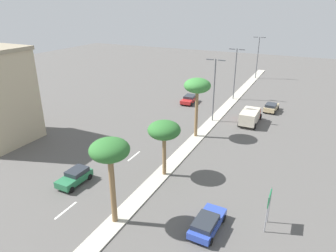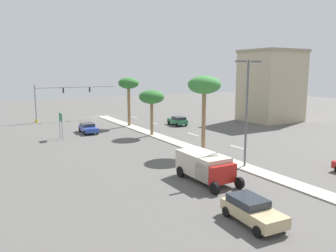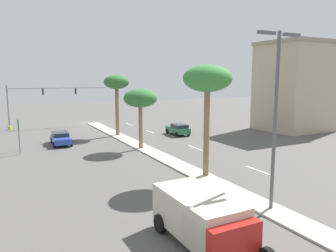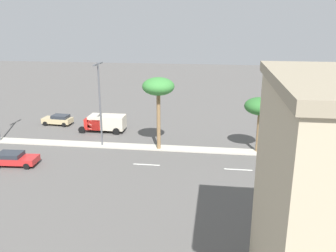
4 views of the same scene
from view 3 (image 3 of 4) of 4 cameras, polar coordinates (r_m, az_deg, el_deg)
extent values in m
plane|color=#565451|center=(24.92, 5.51, -8.81)|extent=(160.00, 160.00, 0.00)
cube|color=#B7B2A3|center=(18.37, 22.00, -15.70)|extent=(1.80, 83.10, 0.12)
cube|color=silver|center=(52.03, -6.87, 0.29)|extent=(0.20, 2.80, 0.01)
cube|color=silver|center=(44.67, -3.22, -1.02)|extent=(0.20, 2.80, 0.01)
cube|color=silver|center=(34.42, 4.94, -3.93)|extent=(0.20, 2.80, 0.01)
cube|color=silver|center=(27.20, 15.71, -7.59)|extent=(0.20, 2.80, 0.01)
cylinder|color=gray|center=(51.27, -26.64, 2.94)|extent=(0.24, 0.24, 6.44)
cylinder|color=gold|center=(51.60, -26.42, -0.34)|extent=(0.53, 0.53, 0.50)
cylinder|color=gray|center=(51.72, -18.82, 6.45)|extent=(14.38, 0.16, 0.16)
cube|color=black|center=(51.43, -21.44, 5.69)|extent=(0.20, 0.32, 0.90)
sphere|color=#19D83F|center=(51.56, -21.44, 5.37)|extent=(0.18, 0.18, 0.18)
cube|color=black|center=(52.16, -16.18, 5.98)|extent=(0.20, 0.32, 0.90)
sphere|color=#19D83F|center=(52.29, -16.19, 5.65)|extent=(0.18, 0.18, 0.18)
cylinder|color=gray|center=(35.67, -25.12, -1.47)|extent=(0.10, 0.10, 3.43)
cylinder|color=gray|center=(34.33, -25.02, -1.83)|extent=(0.10, 0.10, 3.43)
cube|color=#19723F|center=(34.83, -25.20, 0.29)|extent=(0.08, 1.51, 1.04)
cube|color=tan|center=(49.39, 21.79, 6.30)|extent=(9.20, 8.10, 12.01)
cube|color=gray|center=(49.61, 22.20, 13.53)|extent=(9.50, 8.40, 0.50)
cylinder|color=olive|center=(41.81, -9.06, 2.71)|extent=(0.47, 0.47, 6.25)
ellipsoid|color=#2D6B2D|center=(41.61, -9.18, 7.77)|extent=(3.25, 3.25, 1.79)
cylinder|color=olive|center=(33.58, -4.91, -0.01)|extent=(0.41, 0.41, 4.63)
ellipsoid|color=#2D6B2D|center=(33.28, -4.97, 4.97)|extent=(3.47, 3.47, 1.91)
cylinder|color=olive|center=(23.94, 6.89, -1.07)|extent=(0.43, 0.43, 6.65)
ellipsoid|color=#387F38|center=(23.61, 7.06, 8.44)|extent=(3.59, 3.59, 1.97)
cylinder|color=#515459|center=(18.36, 18.56, 0.52)|extent=(0.20, 0.20, 9.75)
cube|color=#515459|center=(19.00, 21.21, 14.94)|extent=(1.10, 0.24, 0.16)
cube|color=#515459|center=(17.72, 17.21, 15.64)|extent=(1.10, 0.24, 0.16)
cube|color=#2D47AD|center=(37.95, -18.56, -2.22)|extent=(2.06, 4.52, 0.60)
cube|color=#262B33|center=(38.41, -18.69, -1.32)|extent=(1.78, 2.51, 0.43)
cylinder|color=black|center=(36.60, -16.89, -3.01)|extent=(0.25, 0.65, 0.64)
cylinder|color=black|center=(36.41, -19.64, -3.20)|extent=(0.25, 0.65, 0.64)
cylinder|color=black|center=(39.62, -17.53, -2.18)|extent=(0.25, 0.65, 0.64)
cylinder|color=black|center=(39.45, -20.07, -2.35)|extent=(0.25, 0.65, 0.64)
cube|color=#287047|center=(42.21, 1.75, -0.67)|extent=(1.85, 3.93, 0.69)
cube|color=#262B33|center=(41.70, 2.07, 0.01)|extent=(1.63, 2.18, 0.46)
cylinder|color=black|center=(43.09, -0.09, -0.94)|extent=(0.23, 0.64, 0.64)
cylinder|color=black|center=(43.85, 1.88, -0.78)|extent=(0.23, 0.64, 0.64)
cylinder|color=black|center=(40.70, 1.61, -1.50)|extent=(0.23, 0.64, 0.64)
cylinder|color=black|center=(41.50, 3.65, -1.32)|extent=(0.23, 0.64, 0.64)
cube|color=#B21E19|center=(13.89, 9.45, -18.32)|extent=(2.36, 2.22, 1.43)
cube|color=beige|center=(15.10, 5.37, -15.23)|extent=(2.36, 4.72, 1.77)
cylinder|color=black|center=(17.22, 5.91, -15.36)|extent=(0.28, 0.90, 0.90)
cylinder|color=black|center=(16.14, -1.44, -17.01)|extent=(0.28, 0.90, 0.90)
camera|label=1|loc=(57.87, -28.90, 17.75)|focal=32.87mm
camera|label=2|loc=(12.95, -168.14, -1.62)|focal=35.65mm
camera|label=4|loc=(58.78, 37.14, 13.98)|focal=38.64mm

